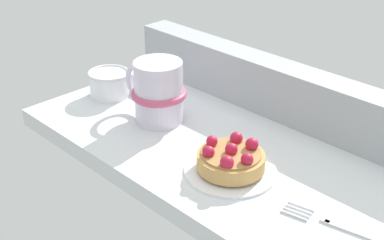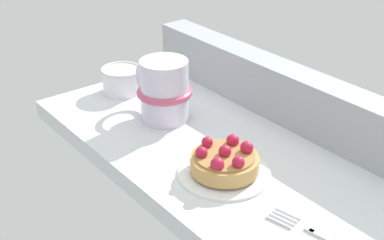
{
  "view_description": "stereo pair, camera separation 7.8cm",
  "coord_description": "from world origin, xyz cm",
  "views": [
    {
      "loc": [
        44.81,
        -52.35,
        40.69
      ],
      "look_at": [
        -4.32,
        -3.72,
        4.08
      ],
      "focal_mm": 49.87,
      "sensor_mm": 36.0,
      "label": 1
    },
    {
      "loc": [
        49.99,
        -46.5,
        40.69
      ],
      "look_at": [
        -4.32,
        -3.72,
        4.08
      ],
      "focal_mm": 49.87,
      "sensor_mm": 36.0,
      "label": 2
    }
  ],
  "objects": [
    {
      "name": "sugar_bowl",
      "position": [
        -26.81,
        -2.07,
        2.44
      ],
      "size": [
        7.39,
        7.39,
        4.6
      ],
      "color": "white",
      "rests_on": "ground_plane"
    },
    {
      "name": "raspberry_tart",
      "position": [
        4.86,
        -5.34,
        2.23
      ],
      "size": [
        9.36,
        9.36,
        3.86
      ],
      "color": "tan",
      "rests_on": "dessert_plate"
    },
    {
      "name": "coffee_mug",
      "position": [
        -13.74,
        -2.09,
        5.03
      ],
      "size": [
        12.64,
        8.99,
        10.14
      ],
      "color": "silver",
      "rests_on": "ground_plane"
    },
    {
      "name": "window_rail_back",
      "position": [
        0.0,
        13.5,
        4.39
      ],
      "size": [
        64.3,
        5.31,
        8.78
      ],
      "primitive_type": "cube",
      "color": "#9EA3A8",
      "rests_on": "ground_plane"
    },
    {
      "name": "ground_plane",
      "position": [
        0.0,
        0.0,
        -1.45
      ],
      "size": [
        65.61,
        32.32,
        2.9
      ],
      "primitive_type": "cube",
      "color": "silver"
    },
    {
      "name": "dessert_plate",
      "position": [
        4.85,
        -5.35,
        0.38
      ],
      "size": [
        12.78,
        12.78,
        0.8
      ],
      "color": "white",
      "rests_on": "ground_plane"
    }
  ]
}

